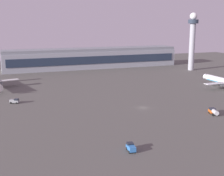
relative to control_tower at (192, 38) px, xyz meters
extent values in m
plane|color=#56544F|center=(-85.21, -87.11, -25.68)|extent=(416.00, 416.00, 0.00)
cube|color=#9EA3AD|center=(-69.46, 40.94, -18.68)|extent=(145.17, 22.00, 14.00)
cube|color=#263347|center=(-69.46, 29.74, -17.98)|extent=(139.37, 0.40, 6.16)
cube|color=gray|center=(-69.46, 40.94, -10.48)|extent=(145.17, 19.80, 2.40)
cylinder|color=#A8A8B2|center=(0.00, 0.00, -7.42)|extent=(4.40, 4.40, 36.53)
cylinder|color=#2D3847|center=(0.00, 0.00, 12.35)|extent=(8.00, 8.00, 3.00)
sphere|color=silver|center=(0.00, 0.00, 16.37)|extent=(5.60, 5.60, 5.60)
cone|color=white|center=(-22.27, -48.63, -21.82)|extent=(3.42, 2.28, 3.40)
cylinder|color=slate|center=(-27.32, -67.69, -22.66)|extent=(2.10, 3.41, 2.07)
cylinder|color=#333338|center=(-22.22, -55.86, -23.49)|extent=(0.26, 0.26, 3.34)
cylinder|color=black|center=(-22.22, -55.86, -25.16)|extent=(0.38, 1.04, 1.04)
cylinder|color=slate|center=(-143.86, -19.07, -22.44)|extent=(3.00, 4.06, 2.23)
cube|color=#D85919|center=(-62.31, -105.22, -24.63)|extent=(3.15, 3.56, 1.20)
cube|color=#1E232D|center=(-62.31, -105.22, -23.68)|extent=(2.86, 3.16, 0.70)
cylinder|color=silver|center=(-63.08, -107.81, -24.24)|extent=(2.91, 4.54, 1.80)
cylinder|color=black|center=(-63.20, -104.52, -25.23)|extent=(0.54, 0.95, 0.90)
cylinder|color=black|center=(-61.19, -105.11, -25.23)|extent=(0.54, 0.95, 0.90)
cylinder|color=black|center=(-64.29, -108.20, -25.23)|extent=(0.54, 0.95, 0.90)
cylinder|color=black|center=(-62.27, -108.79, -25.23)|extent=(0.54, 0.95, 0.90)
cube|color=#3372BF|center=(-109.42, -127.42, -24.68)|extent=(2.25, 2.33, 1.10)
cube|color=#1E232D|center=(-109.42, -127.42, -23.78)|extent=(2.06, 2.06, 0.70)
cube|color=#3372BF|center=(-109.66, -129.29, -24.53)|extent=(2.20, 2.62, 1.40)
cylinder|color=black|center=(-110.23, -127.02, -25.23)|extent=(0.41, 0.93, 0.90)
cylinder|color=black|center=(-108.54, -127.23, -25.23)|extent=(0.41, 0.93, 0.90)
cylinder|color=black|center=(-110.57, -129.69, -25.23)|extent=(0.41, 0.93, 0.90)
cylinder|color=black|center=(-108.88, -129.90, -25.23)|extent=(0.41, 0.93, 0.90)
cube|color=gray|center=(-137.43, -59.58, -24.68)|extent=(2.75, 2.71, 1.10)
cube|color=#1E232D|center=(-137.43, -59.58, -23.78)|extent=(2.46, 2.45, 0.70)
cube|color=gray|center=(-139.14, -58.77, -24.53)|extent=(2.99, 2.76, 1.40)
cylinder|color=black|center=(-136.80, -58.93, -25.23)|extent=(0.94, 0.66, 0.90)
cylinder|color=black|center=(-137.53, -60.47, -25.23)|extent=(0.94, 0.66, 0.90)
cylinder|color=black|center=(-139.23, -57.78, -25.23)|extent=(0.94, 0.66, 0.90)
cylinder|color=black|center=(-139.95, -59.32, -25.23)|extent=(0.94, 0.66, 0.90)
camera|label=1|loc=(-144.29, -205.15, 11.14)|focal=49.15mm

